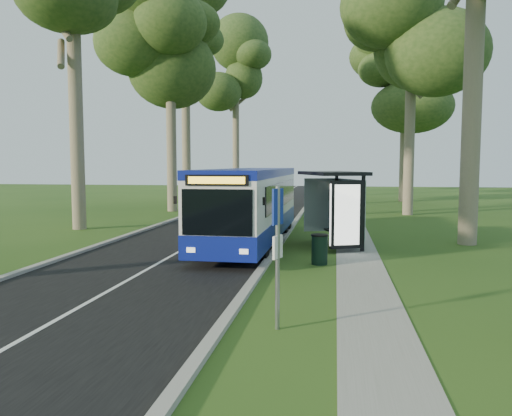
% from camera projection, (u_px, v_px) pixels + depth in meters
% --- Properties ---
extents(ground, '(120.00, 120.00, 0.00)m').
position_uv_depth(ground, '(263.00, 269.00, 15.54)').
color(ground, '#284816').
rests_on(ground, ground).
extents(road, '(7.00, 100.00, 0.02)m').
position_uv_depth(road, '(224.00, 227.00, 25.92)').
color(road, black).
rests_on(road, ground).
extents(kerb_east, '(0.25, 100.00, 0.12)m').
position_uv_depth(kerb_east, '(291.00, 227.00, 25.37)').
color(kerb_east, '#9E9B93').
rests_on(kerb_east, ground).
extents(kerb_west, '(0.25, 100.00, 0.12)m').
position_uv_depth(kerb_west, '(160.00, 224.00, 26.47)').
color(kerb_west, '#9E9B93').
rests_on(kerb_west, ground).
extents(centre_line, '(0.12, 100.00, 0.00)m').
position_uv_depth(centre_line, '(224.00, 226.00, 25.92)').
color(centre_line, white).
rests_on(centre_line, road).
extents(footpath, '(1.50, 100.00, 0.02)m').
position_uv_depth(footpath, '(351.00, 229.00, 24.90)').
color(footpath, gray).
rests_on(footpath, ground).
extents(bus, '(2.55, 11.58, 3.06)m').
position_uv_depth(bus, '(251.00, 205.00, 20.42)').
color(bus, white).
rests_on(bus, ground).
extents(bus_stop_sign, '(0.18, 0.38, 2.82)m').
position_uv_depth(bus_stop_sign, '(278.00, 242.00, 9.67)').
color(bus_stop_sign, gray).
rests_on(bus_stop_sign, ground).
extents(bus_shelter, '(2.91, 3.87, 2.96)m').
position_uv_depth(bus_shelter, '(336.00, 194.00, 19.13)').
color(bus_shelter, black).
rests_on(bus_shelter, ground).
extents(litter_bin, '(0.56, 0.56, 0.98)m').
position_uv_depth(litter_bin, '(320.00, 249.00, 16.15)').
color(litter_bin, black).
rests_on(litter_bin, ground).
extents(car_white, '(2.80, 4.91, 1.57)m').
position_uv_depth(car_white, '(206.00, 194.00, 42.08)').
color(car_white, white).
rests_on(car_white, ground).
extents(car_silver, '(1.82, 4.73, 1.54)m').
position_uv_depth(car_silver, '(234.00, 189.00, 50.53)').
color(car_silver, '#ADAFB5').
rests_on(car_silver, ground).
extents(tree_west_b, '(5.20, 5.20, 14.98)m').
position_uv_depth(tree_west_b, '(73.00, 1.00, 24.09)').
color(tree_west_b, '#7A6B56').
rests_on(tree_west_b, ground).
extents(tree_west_c, '(5.20, 5.20, 15.07)m').
position_uv_depth(tree_west_c, '(170.00, 47.00, 33.68)').
color(tree_west_c, '#7A6B56').
rests_on(tree_west_c, ground).
extents(tree_west_d, '(5.20, 5.20, 19.10)m').
position_uv_depth(tree_west_d, '(185.00, 40.00, 43.58)').
color(tree_west_d, '#7A6B56').
rests_on(tree_west_d, ground).
extents(tree_west_e, '(5.20, 5.20, 17.06)m').
position_uv_depth(tree_west_e, '(236.00, 76.00, 53.15)').
color(tree_west_e, '#7A6B56').
rests_on(tree_west_e, ground).
extents(tree_east_c, '(5.20, 5.20, 14.22)m').
position_uv_depth(tree_east_c, '(412.00, 48.00, 31.26)').
color(tree_east_c, '#7A6B56').
rests_on(tree_east_c, ground).
extents(tree_east_d, '(5.20, 5.20, 13.75)m').
position_uv_depth(tree_east_d, '(405.00, 83.00, 42.90)').
color(tree_east_d, '#7A6B56').
rests_on(tree_east_d, ground).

